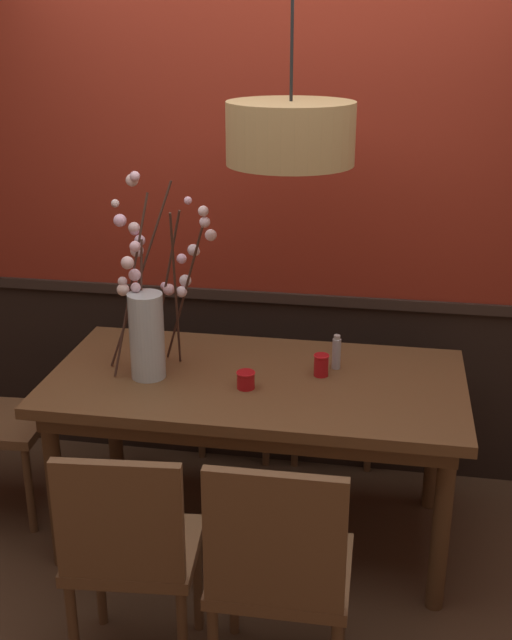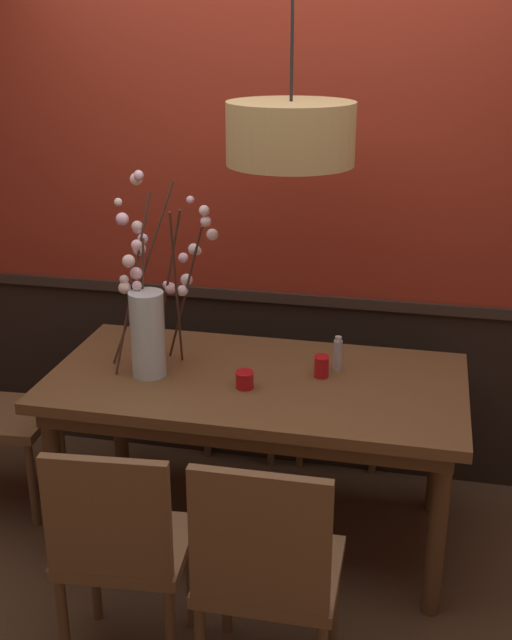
# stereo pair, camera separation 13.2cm
# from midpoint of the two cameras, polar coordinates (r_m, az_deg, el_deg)

# --- Properties ---
(ground_plane) EXTENTS (24.00, 24.00, 0.00)m
(ground_plane) POSITION_cam_midpoint_polar(r_m,az_deg,el_deg) (3.69, -1.06, -14.96)
(ground_plane) COLOR #4C3321
(back_wall) EXTENTS (5.26, 0.14, 2.76)m
(back_wall) POSITION_cam_midpoint_polar(r_m,az_deg,el_deg) (3.76, 0.83, 8.77)
(back_wall) COLOR black
(back_wall) RESTS_ON ground
(dining_table) EXTENTS (1.72, 0.88, 0.76)m
(dining_table) POSITION_cam_midpoint_polar(r_m,az_deg,el_deg) (3.34, -1.14, -5.48)
(dining_table) COLOR brown
(dining_table) RESTS_ON ground
(chair_far_side_right) EXTENTS (0.45, 0.40, 0.94)m
(chair_far_side_right) POSITION_cam_midpoint_polar(r_m,az_deg,el_deg) (4.11, 4.82, -2.49)
(chair_far_side_right) COLOR brown
(chair_far_side_right) RESTS_ON ground
(chair_near_side_right) EXTENTS (0.46, 0.42, 0.93)m
(chair_near_side_right) POSITION_cam_midpoint_polar(r_m,az_deg,el_deg) (2.65, 0.16, -17.28)
(chair_near_side_right) COLOR brown
(chair_near_side_right) RESTS_ON ground
(chair_near_side_left) EXTENTS (0.46, 0.42, 0.90)m
(chair_near_side_left) POSITION_cam_midpoint_polar(r_m,az_deg,el_deg) (2.77, -10.46, -15.81)
(chair_near_side_left) COLOR brown
(chair_near_side_left) RESTS_ON ground
(chair_far_side_left) EXTENTS (0.43, 0.43, 0.95)m
(chair_far_side_left) POSITION_cam_midpoint_polar(r_m,az_deg,el_deg) (4.19, -1.72, -2.18)
(chair_far_side_left) COLOR brown
(chair_far_side_left) RESTS_ON ground
(vase_with_blossoms) EXTENTS (0.45, 0.37, 0.81)m
(vase_with_blossoms) POSITION_cam_midpoint_polar(r_m,az_deg,el_deg) (3.28, -8.84, 0.07)
(vase_with_blossoms) COLOR silver
(vase_with_blossoms) RESTS_ON dining_table
(candle_holder_nearer_center) EXTENTS (0.08, 0.08, 0.07)m
(candle_holder_nearer_center) POSITION_cam_midpoint_polar(r_m,az_deg,el_deg) (3.19, -1.92, -4.31)
(candle_holder_nearer_center) COLOR red
(candle_holder_nearer_center) RESTS_ON dining_table
(candle_holder_nearer_edge) EXTENTS (0.07, 0.07, 0.09)m
(candle_holder_nearer_edge) POSITION_cam_midpoint_polar(r_m,az_deg,el_deg) (3.30, 3.56, -3.25)
(candle_holder_nearer_edge) COLOR red
(candle_holder_nearer_edge) RESTS_ON dining_table
(condiment_bottle) EXTENTS (0.04, 0.04, 0.15)m
(condiment_bottle) POSITION_cam_midpoint_polar(r_m,az_deg,el_deg) (3.37, 4.68, -2.35)
(condiment_bottle) COLOR #ADADB2
(condiment_bottle) RESTS_ON dining_table
(pendant_lamp) EXTENTS (0.48, 0.48, 1.12)m
(pendant_lamp) POSITION_cam_midpoint_polar(r_m,az_deg,el_deg) (3.03, 1.21, 13.23)
(pendant_lamp) COLOR tan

